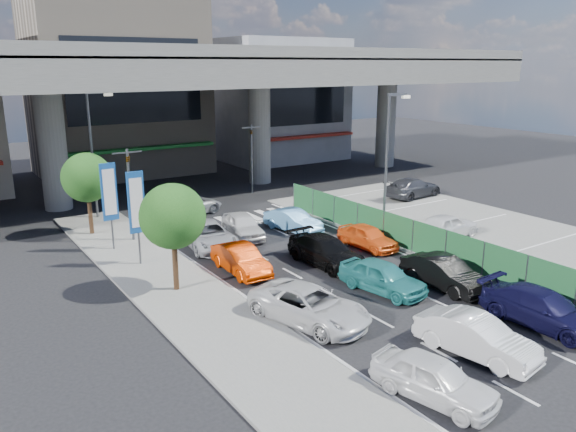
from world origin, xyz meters
TOP-DOWN VIEW (x-y plane):
  - ground at (0.00, 0.00)m, footprint 120.00×120.00m
  - parking_lot at (11.00, 2.00)m, footprint 12.00×28.00m
  - sidewalk_left at (-7.00, 4.00)m, footprint 4.00×30.00m
  - fence_run at (5.30, 1.00)m, footprint 0.16×22.00m
  - expressway at (0.00, 22.00)m, footprint 64.00×14.00m
  - building_center at (0.00, 32.97)m, footprint 14.00×10.90m
  - building_east at (16.00, 31.97)m, footprint 12.00×10.90m
  - traffic_light_left at (-6.20, 12.00)m, footprint 1.60×1.24m
  - traffic_light_right at (5.50, 19.00)m, footprint 1.60×1.24m
  - street_lamp_right at (7.17, 6.00)m, footprint 1.65×0.22m
  - street_lamp_left at (-6.33, 18.00)m, footprint 1.65×0.22m
  - signboard_near at (-7.20, 7.99)m, footprint 0.80×0.14m
  - signboard_far at (-7.60, 10.99)m, footprint 0.80×0.14m
  - tree_near at (-7.00, 4.00)m, footprint 2.80×2.80m
  - tree_far at (-7.80, 14.50)m, footprint 2.80×2.80m
  - van_white_back_left at (-3.87, -7.78)m, footprint 2.38×4.10m
  - hatch_white_back_mid at (-0.75, -6.82)m, footprint 2.11×4.37m
  - minivan_navy_back at (3.18, -6.74)m, footprint 2.24×4.87m
  - sedan_white_mid_left at (-3.94, -1.64)m, footprint 3.49×5.39m
  - taxi_teal_mid at (0.44, -0.95)m, footprint 2.31×4.27m
  - hatch_black_mid_right at (3.00, -2.15)m, footprint 1.53×4.21m
  - taxi_orange_left at (-3.55, 4.47)m, footprint 1.51×4.01m
  - sedan_black_mid at (0.48, 3.10)m, footprint 2.06×4.80m
  - taxi_orange_right at (3.91, 3.92)m, footprint 1.67×3.77m
  - wagon_silver_front_left at (-3.18, 8.76)m, footprint 2.84×5.15m
  - sedan_white_front_mid at (-0.70, 9.36)m, footprint 2.35×4.28m
  - kei_truck_front_right at (2.34, 8.75)m, footprint 1.99×4.09m
  - crossing_wagon_silver at (-1.26, 15.69)m, footprint 4.98×2.97m
  - parked_sedan_white at (8.70, 2.70)m, footprint 4.24×1.88m
  - parked_sedan_dgrey at (14.51, 10.93)m, footprint 5.04×2.42m
  - traffic_cone at (7.46, 6.00)m, footprint 0.32×0.32m

SIDE VIEW (x-z plane):
  - ground at x=0.00m, z-range 0.00..0.00m
  - parking_lot at x=11.00m, z-range 0.00..0.06m
  - sidewalk_left at x=-7.00m, z-range 0.00..0.12m
  - traffic_cone at x=7.46m, z-range 0.06..0.68m
  - taxi_orange_right at x=3.91m, z-range 0.00..1.26m
  - kei_truck_front_right at x=2.34m, z-range 0.00..1.29m
  - crossing_wagon_silver at x=-1.26m, z-range 0.00..1.30m
  - taxi_orange_left at x=-3.55m, z-range 0.00..1.31m
  - van_white_back_left at x=-3.87m, z-range 0.00..1.31m
  - wagon_silver_front_left at x=-3.18m, z-range 0.00..1.37m
  - hatch_white_back_mid at x=-0.75m, z-range 0.00..1.38m
  - minivan_navy_back at x=3.18m, z-range 0.00..1.38m
  - sedan_white_mid_left at x=-3.94m, z-range 0.00..1.38m
  - taxi_teal_mid at x=0.44m, z-range 0.00..1.38m
  - hatch_black_mid_right at x=3.00m, z-range 0.00..1.38m
  - sedan_black_mid at x=0.48m, z-range 0.00..1.38m
  - sedan_white_front_mid at x=-0.70m, z-range 0.00..1.38m
  - parked_sedan_white at x=8.70m, z-range 0.06..1.48m
  - parked_sedan_dgrey at x=14.51m, z-range 0.06..1.48m
  - fence_run at x=5.30m, z-range 0.00..1.80m
  - signboard_near at x=-7.20m, z-range 0.71..5.41m
  - signboard_far at x=-7.60m, z-range 0.71..5.41m
  - tree_near at x=-7.00m, z-range 0.99..5.79m
  - tree_far at x=-7.80m, z-range 0.99..5.79m
  - traffic_light_left at x=-6.20m, z-range 1.34..6.54m
  - traffic_light_right at x=5.50m, z-range 1.34..6.54m
  - street_lamp_right at x=7.17m, z-range 0.77..8.77m
  - street_lamp_left at x=-6.33m, z-range 0.77..8.77m
  - building_east at x=16.00m, z-range -0.01..11.99m
  - building_center at x=0.00m, z-range -0.01..14.99m
  - expressway at x=0.00m, z-range 3.39..14.14m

